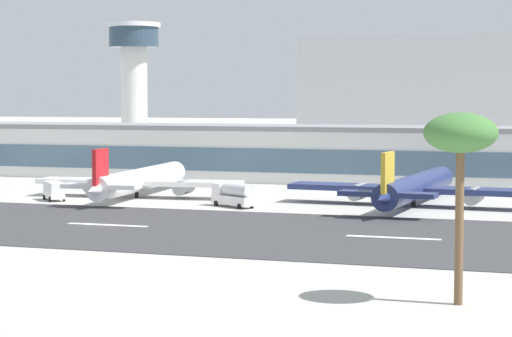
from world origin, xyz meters
TOP-DOWN VIEW (x-y plane):
  - ground_plane at (0.00, 0.00)m, footprint 1400.00×1400.00m
  - runway_strip at (0.00, 0.38)m, footprint 800.00×42.61m
  - runway_centreline_dash_4 at (1.13, 0.38)m, footprint 12.00×1.20m
  - runway_centreline_dash_5 at (40.95, 0.38)m, footprint 12.00×1.20m
  - terminal_building at (10.71, 80.98)m, footprint 181.15×21.92m
  - control_tower at (-54.36, 126.84)m, footprint 14.63×14.63m
  - distant_hotel_block at (27.85, 194.45)m, footprint 98.98×39.05m
  - airliner_red_tail_gate_1 at (-11.23, 36.35)m, footprint 37.42×45.51m
  - airliner_gold_tail_gate_2 at (37.51, 37.24)m, footprint 42.44×46.76m
  - service_box_truck_0 at (-22.85, 27.68)m, footprint 5.88×6.00m
  - service_fuel_truck_2 at (9.92, 27.75)m, footprint 8.62×6.62m
  - palm_tree_2 at (53.54, -37.74)m, footprint 6.25×6.25m

SIDE VIEW (x-z plane):
  - ground_plane at x=0.00m, z-range 0.00..0.00m
  - runway_strip at x=0.00m, z-range 0.00..0.08m
  - runway_centreline_dash_4 at x=1.13m, z-range 0.08..0.09m
  - runway_centreline_dash_5 at x=40.95m, z-range 0.08..0.09m
  - service_box_truck_0 at x=-22.85m, z-range 0.16..3.41m
  - service_fuel_truck_2 at x=9.92m, z-range 0.05..4.00m
  - airliner_red_tail_gate_1 at x=-11.23m, z-range -1.72..7.78m
  - airliner_gold_tail_gate_2 at x=37.51m, z-range -1.77..7.98m
  - terminal_building at x=10.71m, z-range 0.00..11.78m
  - palm_tree_2 at x=53.54m, z-range 6.07..22.46m
  - distant_hotel_block at x=27.85m, z-range 0.00..36.49m
  - control_tower at x=-54.36m, z-range 5.03..43.19m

